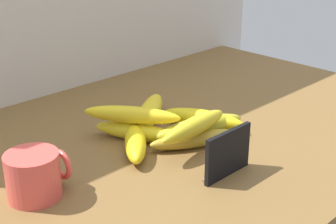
{
  "coord_description": "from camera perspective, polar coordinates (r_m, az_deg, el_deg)",
  "views": [
    {
      "loc": [
        -73.01,
        -65.52,
        46.33
      ],
      "look_at": [
        -7.6,
        0.61,
        8.0
      ],
      "focal_mm": 53.65,
      "sensor_mm": 36.0,
      "label": 1
    }
  ],
  "objects": [
    {
      "name": "counter_top",
      "position": [
        1.08,
        3.1,
        -2.2
      ],
      "size": [
        110.0,
        76.0,
        3.0
      ],
      "primitive_type": "cube",
      "color": "brown",
      "rests_on": "ground"
    },
    {
      "name": "chalkboard_sign",
      "position": [
        0.87,
        6.78,
        -4.87
      ],
      "size": [
        11.0,
        1.8,
        8.4
      ],
      "color": "black",
      "rests_on": "counter_top"
    },
    {
      "name": "coffee_mug",
      "position": [
        0.83,
        -14.93,
        -6.95
      ],
      "size": [
        10.17,
        8.67,
        7.62
      ],
      "color": "#E14E46",
      "rests_on": "counter_top"
    },
    {
      "name": "banana_0",
      "position": [
        1.07,
        -2.18,
        -0.14
      ],
      "size": [
        19.61,
        15.79,
        4.38
      ],
      "primitive_type": "ellipsoid",
      "rotation": [
        0.0,
        0.0,
        0.62
      ],
      "color": "yellow",
      "rests_on": "counter_top"
    },
    {
      "name": "banana_1",
      "position": [
        1.0,
        -3.38,
        -2.3
      ],
      "size": [
        11.22,
        18.17,
        3.54
      ],
      "primitive_type": "ellipsoid",
      "rotation": [
        0.0,
        0.0,
        2.02
      ],
      "color": "yellow",
      "rests_on": "counter_top"
    },
    {
      "name": "banana_2",
      "position": [
        0.97,
        3.13,
        -3.12
      ],
      "size": [
        17.9,
        11.27,
        3.27
      ],
      "primitive_type": "ellipsoid",
      "rotation": [
        0.0,
        0.0,
        2.67
      ],
      "color": "#B09229",
      "rests_on": "counter_top"
    },
    {
      "name": "banana_3",
      "position": [
        1.01,
        3.63,
        -1.75
      ],
      "size": [
        20.51,
        9.53,
        4.19
      ],
      "primitive_type": "ellipsoid",
      "rotation": [
        0.0,
        0.0,
        2.86
      ],
      "color": "gold",
      "rests_on": "counter_top"
    },
    {
      "name": "banana_4",
      "position": [
        0.95,
        -3.72,
        -3.49
      ],
      "size": [
        13.16,
        14.62,
        4.03
      ],
      "primitive_type": "ellipsoid",
      "rotation": [
        0.0,
        0.0,
        4.02
      ],
      "color": "yellow",
      "rests_on": "counter_top"
    },
    {
      "name": "banana_5",
      "position": [
        1.05,
        4.04,
        -0.77
      ],
      "size": [
        10.43,
        18.03,
        3.99
      ],
      "primitive_type": "ellipsoid",
      "rotation": [
        0.0,
        0.0,
        1.96
      ],
      "color": "yellow",
      "rests_on": "counter_top"
    },
    {
      "name": "banana_6",
      "position": [
        0.99,
        -4.14,
        -0.32
      ],
      "size": [
        13.84,
        18.1,
        3.46
      ],
      "primitive_type": "ellipsoid",
      "rotation": [
        0.0,
        0.0,
        2.17
      ],
      "color": "yellow",
      "rests_on": "banana_1"
    },
    {
      "name": "banana_7",
      "position": [
        0.94,
        3.01,
        -1.61
      ],
      "size": [
        18.16,
        4.98,
        3.49
      ],
      "primitive_type": "ellipsoid",
      "rotation": [
        0.0,
        0.0,
        3.23
      ],
      "color": "yellow",
      "rests_on": "banana_2"
    }
  ]
}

